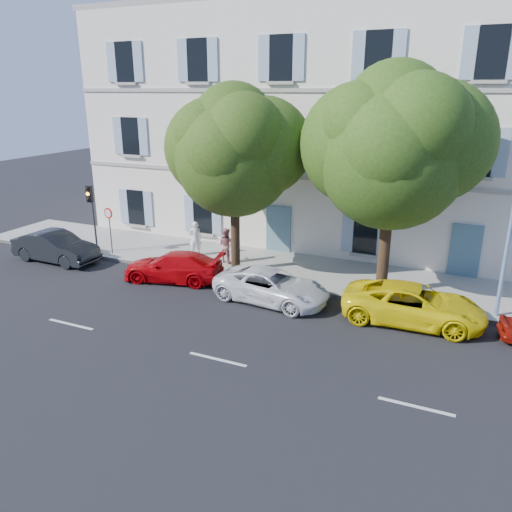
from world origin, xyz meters
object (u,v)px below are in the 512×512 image
at_px(car_yellow_supercar, 413,304).
at_px(tree_right, 392,156).
at_px(tree_left, 234,157).
at_px(pedestrian_b, 226,245).
at_px(traffic_light, 91,205).
at_px(car_dark_sedan, 56,247).
at_px(pedestrian_a, 195,238).
at_px(car_red_coupe, 173,267).
at_px(road_sign, 109,221).
at_px(car_white_coupe, 272,286).

relative_size(car_yellow_supercar, tree_right, 0.58).
xyz_separation_m(tree_left, pedestrian_b, (-0.93, 0.85, -4.30)).
height_order(traffic_light, pedestrian_b, traffic_light).
distance_m(car_dark_sedan, pedestrian_a, 6.79).
bearing_deg(car_yellow_supercar, pedestrian_a, 71.45).
height_order(tree_left, tree_right, tree_right).
bearing_deg(car_red_coupe, pedestrian_a, -179.11).
relative_size(car_red_coupe, car_yellow_supercar, 0.88).
xyz_separation_m(car_dark_sedan, pedestrian_a, (5.95, 3.27, 0.27)).
xyz_separation_m(road_sign, pedestrian_a, (4.01, 1.51, -0.83)).
bearing_deg(traffic_light, car_white_coupe, -9.20).
relative_size(car_dark_sedan, car_red_coupe, 1.01).
relative_size(road_sign, pedestrian_a, 1.37).
bearing_deg(tree_right, road_sign, -178.69).
height_order(car_dark_sedan, car_white_coupe, car_dark_sedan).
height_order(car_dark_sedan, tree_right, tree_right).
bearing_deg(car_red_coupe, pedestrian_b, 144.69).
bearing_deg(pedestrian_a, road_sign, -15.13).
distance_m(car_red_coupe, pedestrian_a, 3.22).
bearing_deg(pedestrian_b, car_red_coupe, 79.44).
xyz_separation_m(car_yellow_supercar, pedestrian_b, (-9.02, 2.77, 0.30)).
bearing_deg(tree_right, car_red_coupe, -167.64).
xyz_separation_m(car_yellow_supercar, pedestrian_a, (-10.92, 3.12, 0.31)).
bearing_deg(tree_left, tree_right, -0.07).
xyz_separation_m(car_red_coupe, tree_right, (8.70, 1.91, 5.05)).
bearing_deg(tree_left, car_white_coupe, -39.84).
relative_size(car_red_coupe, traffic_light, 1.29).
bearing_deg(car_red_coupe, tree_left, 120.11).
xyz_separation_m(car_red_coupe, road_sign, (-4.73, 1.60, 1.20)).
distance_m(car_white_coupe, pedestrian_a, 6.54).
distance_m(car_dark_sedan, car_red_coupe, 6.66).
bearing_deg(pedestrian_b, car_white_coupe, 152.14).
bearing_deg(tree_left, traffic_light, -175.60).
bearing_deg(pedestrian_b, tree_right, -173.82).
height_order(car_white_coupe, pedestrian_a, pedestrian_a).
xyz_separation_m(car_dark_sedan, pedestrian_b, (7.85, 2.92, 0.26)).
bearing_deg(road_sign, car_red_coupe, -18.69).
bearing_deg(tree_right, car_dark_sedan, -172.35).
bearing_deg(road_sign, car_yellow_supercar, -6.12).
height_order(car_white_coupe, tree_left, tree_left).
height_order(tree_left, road_sign, tree_left).
bearing_deg(car_red_coupe, tree_right, 90.30).
distance_m(tree_left, traffic_light, 8.10).
relative_size(tree_right, pedestrian_a, 5.03).
bearing_deg(pedestrian_b, tree_left, 150.13).
distance_m(traffic_light, pedestrian_a, 5.38).
xyz_separation_m(car_yellow_supercar, tree_left, (-8.09, 1.92, 4.59)).
bearing_deg(traffic_light, tree_right, 2.34).
bearing_deg(pedestrian_a, car_dark_sedan, -7.00).
xyz_separation_m(road_sign, pedestrian_b, (5.91, 1.16, -0.85)).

